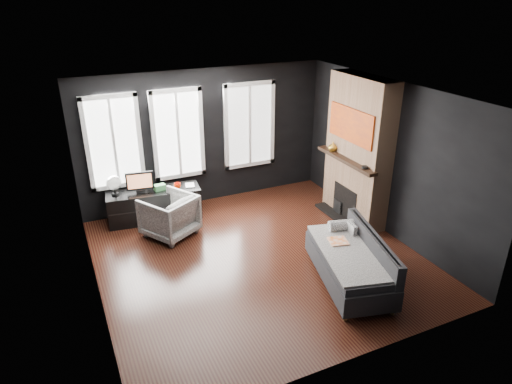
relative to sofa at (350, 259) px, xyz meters
name	(u,v)px	position (x,y,z in m)	size (l,w,h in m)	color
floor	(258,258)	(-0.95, 1.17, -0.39)	(5.00, 5.00, 0.00)	black
ceiling	(258,94)	(-0.95, 1.17, 2.31)	(5.00, 5.00, 0.00)	white
wall_back	(205,138)	(-0.95, 3.67, 0.96)	(5.00, 0.02, 2.70)	black
wall_left	(87,214)	(-3.45, 1.17, 0.96)	(0.02, 5.00, 2.70)	black
wall_right	(388,159)	(1.55, 1.17, 0.96)	(0.02, 5.00, 2.70)	black
windows	(180,88)	(-1.40, 3.63, 1.99)	(4.00, 0.16, 1.76)	white
fireplace	(358,150)	(1.35, 1.77, 0.96)	(0.70, 1.62, 2.70)	#93724C
sofa	(350,259)	(0.00, 0.00, 0.00)	(0.92, 1.83, 0.79)	#242427
stripe_pillow	(351,231)	(0.33, 0.45, 0.17)	(0.07, 0.28, 0.28)	gray
armchair	(169,214)	(-2.05, 2.54, 0.02)	(0.81, 0.76, 0.83)	white
media_console	(154,205)	(-2.15, 3.27, -0.10)	(1.72, 0.54, 0.59)	black
monitor	(140,181)	(-2.37, 3.29, 0.42)	(0.51, 0.11, 0.45)	black
desk_fan	(114,185)	(-2.82, 3.37, 0.39)	(0.27, 0.27, 0.38)	#9E9E9E
mug	(177,185)	(-1.70, 3.18, 0.26)	(0.13, 0.10, 0.13)	red
book	(185,180)	(-1.54, 3.21, 0.31)	(0.17, 0.02, 0.23)	tan
storage_box	(160,187)	(-2.03, 3.23, 0.25)	(0.20, 0.13, 0.11)	#3A7F43
mantel_vase	(333,147)	(1.10, 2.22, 0.92)	(0.18, 0.18, 0.18)	gold
mantel_clock	(365,167)	(1.10, 1.22, 0.86)	(0.12, 0.12, 0.04)	black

